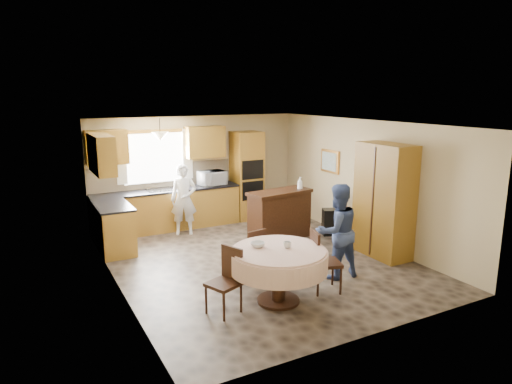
{
  "coord_description": "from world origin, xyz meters",
  "views": [
    {
      "loc": [
        -3.77,
        -6.97,
        3.03
      ],
      "look_at": [
        0.12,
        0.3,
        1.22
      ],
      "focal_mm": 32.0,
      "sensor_mm": 36.0,
      "label": 1
    }
  ],
  "objects": [
    {
      "name": "person_dining",
      "position": [
        0.8,
        -1.26,
        0.79
      ],
      "size": [
        0.8,
        0.64,
        1.59
      ],
      "primitive_type": "imported",
      "rotation": [
        0.0,
        0.0,
        3.09
      ],
      "color": "#354675",
      "rests_on": "floor"
    },
    {
      "name": "curtain_left",
      "position": [
        -1.75,
        2.93,
        1.65
      ],
      "size": [
        0.22,
        0.02,
        1.15
      ],
      "primitive_type": "cube",
      "color": "white",
      "rests_on": "wall_back"
    },
    {
      "name": "wall_back",
      "position": [
        0.0,
        3.0,
        1.25
      ],
      "size": [
        5.0,
        0.02,
        2.5
      ],
      "primitive_type": "cube",
      "color": "tan",
      "rests_on": "floor"
    },
    {
      "name": "chair_back",
      "position": [
        -0.48,
        -0.72,
        0.48
      ],
      "size": [
        0.44,
        0.44,
        0.87
      ],
      "rotation": [
        0.0,
        0.0,
        3.31
      ],
      "color": "#3A1B0F",
      "rests_on": "floor"
    },
    {
      "name": "wall_cab_side",
      "position": [
        -2.33,
        1.8,
        1.91
      ],
      "size": [
        0.33,
        1.2,
        0.72
      ],
      "primitive_type": "cube",
      "color": "#A67829",
      "rests_on": "wall_left"
    },
    {
      "name": "space_heater",
      "position": [
        2.17,
        0.63,
        0.28
      ],
      "size": [
        0.49,
        0.43,
        0.57
      ],
      "primitive_type": "cube",
      "rotation": [
        0.0,
        0.0,
        -0.42
      ],
      "color": "black",
      "rests_on": "floor"
    },
    {
      "name": "wall_cab_right",
      "position": [
        0.15,
        2.83,
        1.91
      ],
      "size": [
        0.9,
        0.33,
        0.72
      ],
      "primitive_type": "cube",
      "color": "#A67829",
      "rests_on": "wall_back"
    },
    {
      "name": "curtain_right",
      "position": [
        -0.25,
        2.93,
        1.65
      ],
      "size": [
        0.22,
        0.02,
        1.15
      ],
      "primitive_type": "cube",
      "color": "white",
      "rests_on": "wall_back"
    },
    {
      "name": "base_cab_back",
      "position": [
        -0.85,
        2.7,
        0.44
      ],
      "size": [
        3.3,
        0.6,
        0.88
      ],
      "primitive_type": "cube",
      "color": "gold",
      "rests_on": "floor"
    },
    {
      "name": "microwave",
      "position": [
        0.23,
        2.65,
        1.08
      ],
      "size": [
        0.65,
        0.49,
        0.33
      ],
      "primitive_type": "imported",
      "rotation": [
        0.0,
        0.0,
        0.15
      ],
      "color": "silver",
      "rests_on": "counter_back"
    },
    {
      "name": "ceiling",
      "position": [
        0.0,
        0.0,
        2.5
      ],
      "size": [
        5.0,
        6.0,
        0.01
      ],
      "primitive_type": "cube",
      "color": "white",
      "rests_on": "wall_back"
    },
    {
      "name": "backsplash",
      "position": [
        -0.85,
        2.99,
        1.18
      ],
      "size": [
        3.3,
        0.02,
        0.55
      ],
      "primitive_type": "cube",
      "color": "#CAB38E",
      "rests_on": "wall_back"
    },
    {
      "name": "wall_cab_left",
      "position": [
        -2.05,
        2.83,
        1.91
      ],
      "size": [
        0.85,
        0.33,
        0.72
      ],
      "primitive_type": "cube",
      "color": "#A67829",
      "rests_on": "wall_back"
    },
    {
      "name": "wall_left",
      "position": [
        -2.5,
        0.0,
        1.25
      ],
      "size": [
        0.02,
        6.0,
        2.5
      ],
      "primitive_type": "cube",
      "color": "tan",
      "rests_on": "floor"
    },
    {
      "name": "window",
      "position": [
        -1.0,
        2.98,
        1.6
      ],
      "size": [
        1.4,
        0.03,
        1.1
      ],
      "primitive_type": "cube",
      "color": "white",
      "rests_on": "wall_back"
    },
    {
      "name": "floor",
      "position": [
        0.0,
        0.0,
        0.0
      ],
      "size": [
        5.0,
        6.0,
        0.01
      ],
      "primitive_type": "cube",
      "color": "brown",
      "rests_on": "ground"
    },
    {
      "name": "counter_left",
      "position": [
        -2.2,
        1.8,
        0.9
      ],
      "size": [
        0.64,
        1.2,
        0.04
      ],
      "primitive_type": "cube",
      "color": "black",
      "rests_on": "base_cab_left"
    },
    {
      "name": "counter_back",
      "position": [
        -0.85,
        2.7,
        0.9
      ],
      "size": [
        3.3,
        0.64,
        0.04
      ],
      "primitive_type": "cube",
      "color": "black",
      "rests_on": "base_cab_back"
    },
    {
      "name": "oven_upper",
      "position": [
        1.15,
        2.38,
        1.25
      ],
      "size": [
        0.56,
        0.01,
        0.45
      ],
      "primitive_type": "cube",
      "color": "black",
      "rests_on": "oven_tower"
    },
    {
      "name": "oven_lower",
      "position": [
        1.15,
        2.38,
        0.75
      ],
      "size": [
        0.56,
        0.01,
        0.45
      ],
      "primitive_type": "cube",
      "color": "black",
      "rests_on": "oven_tower"
    },
    {
      "name": "bowl_sideboard",
      "position": [
        0.6,
        0.92,
        1.0
      ],
      "size": [
        0.26,
        0.26,
        0.05
      ],
      "primitive_type": "imported",
      "rotation": [
        0.0,
        0.0,
        0.32
      ],
      "color": "#B2B2B2",
      "rests_on": "sideboard"
    },
    {
      "name": "sideboard",
      "position": [
        1.01,
        0.92,
        0.49
      ],
      "size": [
        1.43,
        0.75,
        0.97
      ],
      "primitive_type": "cube",
      "rotation": [
        0.0,
        0.0,
        0.14
      ],
      "color": "#3A1B0F",
      "rests_on": "floor"
    },
    {
      "name": "wall_front",
      "position": [
        0.0,
        -3.0,
        1.25
      ],
      "size": [
        5.0,
        0.02,
        2.5
      ],
      "primitive_type": "cube",
      "color": "tan",
      "rests_on": "floor"
    },
    {
      "name": "person_sink",
      "position": [
        -0.63,
        2.19,
        0.77
      ],
      "size": [
        0.66,
        0.55,
        1.54
      ],
      "primitive_type": "imported",
      "rotation": [
        0.0,
        0.0,
        -0.37
      ],
      "color": "silver",
      "rests_on": "floor"
    },
    {
      "name": "bowl_table",
      "position": [
        -0.75,
        -1.38,
        0.85
      ],
      "size": [
        0.23,
        0.23,
        0.07
      ],
      "primitive_type": "imported",
      "rotation": [
        0.0,
        0.0,
        -0.06
      ],
      "color": "#B2B2B2",
      "rests_on": "dining_table"
    },
    {
      "name": "cup_table",
      "position": [
        -0.39,
        -1.62,
        0.86
      ],
      "size": [
        0.12,
        0.12,
        0.09
      ],
      "primitive_type": "imported",
      "rotation": [
        0.0,
        0.0,
        0.03
      ],
      "color": "#B2B2B2",
      "rests_on": "dining_table"
    },
    {
      "name": "framed_picture",
      "position": [
        2.47,
        1.17,
        1.52
      ],
      "size": [
        0.06,
        0.62,
        0.51
      ],
      "color": "gold",
      "rests_on": "wall_right"
    },
    {
      "name": "dining_table",
      "position": [
        -0.53,
        -1.62,
        0.63
      ],
      "size": [
        1.42,
        1.42,
        0.81
      ],
      "color": "#3A1B0F",
      "rests_on": "floor"
    },
    {
      "name": "chair_left",
      "position": [
        -1.32,
        -1.53,
        0.51
      ],
      "size": [
        0.52,
        0.52,
        0.93
      ],
      "rotation": [
        0.0,
        0.0,
        -1.19
      ],
      "color": "#3A1B0F",
      "rests_on": "floor"
    },
    {
      "name": "oven_tower",
      "position": [
        1.15,
        2.69,
        1.06
      ],
      "size": [
        0.66,
        0.62,
        2.12
      ],
      "primitive_type": "cube",
      "color": "gold",
      "rests_on": "floor"
    },
    {
      "name": "base_cab_left",
      "position": [
        -2.2,
        1.8,
        0.44
      ],
      "size": [
        0.6,
        1.2,
        0.88
      ],
      "primitive_type": "cube",
      "color": "gold",
      "rests_on": "floor"
    },
    {
      "name": "bottle_sideboard",
      "position": [
        1.51,
        0.92,
        1.13
      ],
      "size": [
        0.13,
        0.13,
        0.31
      ],
      "primitive_type": "imported",
      "rotation": [
        0.0,
        0.0,
        0.06
      ],
      "color": "silver",
      "rests_on": "sideboard"
    },
    {
      "name": "cupboard",
      "position": [
        2.22,
        -0.83,
        1.06
      ],
      "size": [
        0.56,
        1.11,
        2.12
      ],
      "primitive_type": "cube",
      "color": "gold",
      "rests_on": "floor"
    },
    {
      "name": "pendant",
      "position": [
        -1.0,
        2.5,
        2.12
      ],
      "size": [
        0.36,
        0.36,
        0.18
      ],
      "primitive_type": "cone",
      "rotation": [
        3.14,
        0.0,
        0.0
      ],
      "color": "beige",
      "rests_on": "ceiling"
    },
    {
      "name": "wall_right",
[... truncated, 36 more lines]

